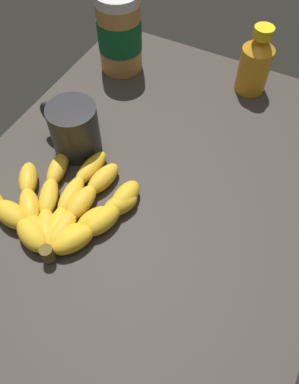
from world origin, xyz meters
The scene contains 5 objects.
ground_plane centered at (0.00, 0.00, -2.24)cm, with size 96.39×61.84×4.47cm, color #38332D.
banana_bunch centered at (-4.42, 9.89, 1.66)cm, with size 22.86×26.31×3.78cm.
peanut_butter_jar centered at (34.01, 20.99, 8.23)cm, with size 9.27×9.27×16.65cm.
honey_bottle centered at (40.20, -6.82, 6.38)cm, with size 6.41×6.41×14.02cm.
coffee_mug centered at (9.01, 16.08, 4.91)cm, with size 8.73×12.57×9.79cm.
Camera 1 is at (-27.30, -18.07, 53.48)cm, focal length 35.45 mm.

